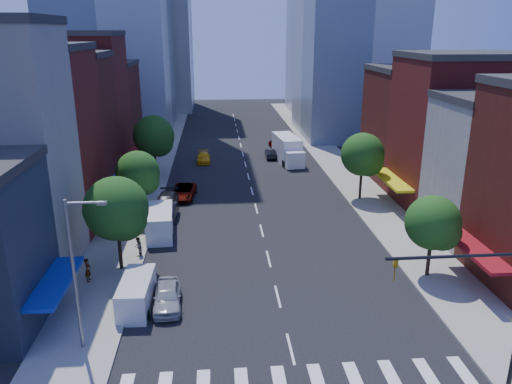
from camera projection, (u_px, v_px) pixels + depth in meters
ground at (291, 349)px, 28.91m from camera, size 220.00×220.00×0.00m
sidewalk_left at (152, 170)px, 65.82m from camera, size 5.00×120.00×0.15m
sidewalk_right at (338, 166)px, 67.79m from camera, size 5.00×120.00×0.15m
crosswalk at (299, 383)px, 26.07m from camera, size 19.00×3.00×0.01m
bldg_left_2 at (24, 144)px, 44.22m from camera, size 12.00×9.00×16.00m
bldg_left_3 at (54, 131)px, 52.43m from camera, size 12.00×8.00×15.00m
bldg_left_4 at (74, 109)px, 60.18m from camera, size 12.00×9.00×17.00m
bldg_left_5 at (93, 113)px, 69.80m from camera, size 12.00×10.00×13.00m
bldg_right_1 at (508, 172)px, 42.93m from camera, size 12.00×8.00×12.00m
bldg_right_2 at (461, 134)px, 50.99m from camera, size 12.00×10.00×15.00m
bldg_right_3 at (421, 126)px, 60.78m from camera, size 12.00×10.00×13.00m
traffic_signal at (509, 322)px, 24.15m from camera, size 7.24×2.24×8.00m
streetlight at (77, 266)px, 27.30m from camera, size 2.25×0.25×9.00m
tree_left_near at (118, 211)px, 36.87m from camera, size 4.80×4.80×7.30m
tree_left_mid at (139, 175)px, 47.40m from camera, size 4.20×4.20×6.65m
tree_left_far at (155, 138)px, 60.46m from camera, size 5.00×5.00×7.75m
tree_right_near at (435, 225)px, 36.05m from camera, size 4.00×4.00×6.20m
tree_right_far at (364, 156)px, 52.90m from camera, size 4.60×4.60×7.20m
parked_car_front at (167, 296)px, 33.13m from camera, size 2.06×4.61×1.54m
parked_car_second at (168, 212)px, 48.35m from camera, size 1.82×4.75×1.54m
parked_car_third at (183, 192)px, 54.67m from camera, size 2.96×5.51×1.47m
parked_car_rear at (167, 202)px, 51.08m from camera, size 2.42×5.64×1.62m
cargo_van_near at (136, 294)px, 32.85m from camera, size 2.12×4.88×2.05m
cargo_van_far at (160, 223)px, 44.54m from camera, size 2.63×5.78×2.40m
taxi at (204, 158)px, 69.70m from camera, size 1.93×4.55×1.31m
traffic_car_oncoming at (271, 153)px, 71.98m from camera, size 1.47×4.10×1.35m
traffic_car_far at (275, 143)px, 78.20m from camera, size 1.85×4.30×1.45m
box_truck at (288, 150)px, 69.55m from camera, size 3.53×9.06×3.56m
pedestrian_near at (88, 270)px, 36.15m from camera, size 0.43×0.65×1.79m
pedestrian_far at (138, 247)px, 40.32m from camera, size 0.65×0.81×1.57m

